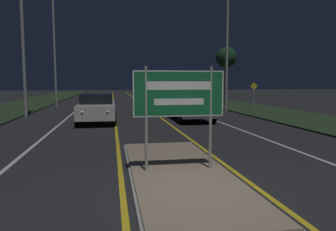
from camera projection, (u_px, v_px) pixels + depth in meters
name	position (u px, v px, depth m)	size (l,w,h in m)	color
ground_plane	(196.00, 197.00, 6.22)	(160.00, 160.00, 0.00)	#232326
median_island	(179.00, 172.00, 7.80)	(2.36, 6.92, 0.10)	#999993
verge_left	(3.00, 111.00, 24.22)	(5.00, 100.00, 0.08)	#23381E
verge_right	(245.00, 107.00, 27.43)	(5.00, 100.00, 0.08)	#23381E
centre_line_yellow_left	(114.00, 105.00, 30.50)	(0.12, 70.00, 0.01)	gold
centre_line_yellow_right	(143.00, 105.00, 30.96)	(0.12, 70.00, 0.01)	gold
lane_line_white_left	(83.00, 105.00, 30.02)	(0.12, 70.00, 0.01)	silver
lane_line_white_right	(172.00, 104.00, 31.44)	(0.12, 70.00, 0.01)	silver
edge_line_white_left	(48.00, 106.00, 29.51)	(0.10, 70.00, 0.01)	silver
edge_line_white_right	(203.00, 104.00, 31.94)	(0.10, 70.00, 0.01)	silver
highway_sign	(179.00, 98.00, 7.61)	(2.14, 0.07, 2.44)	#9E9E99
streetlight_left_near	(22.00, 10.00, 19.18)	(0.48, 0.48, 10.46)	#9E9E99
streetlight_left_far	(54.00, 24.00, 28.84)	(0.55, 0.55, 11.38)	#9E9E99
streetlight_right_near	(228.00, 6.00, 22.81)	(0.57, 0.57, 11.41)	#9E9E99
car_receding_0	(191.00, 106.00, 18.30)	(2.01, 4.44, 1.53)	#4C514C
car_receding_1	(201.00, 100.00, 26.58)	(1.87, 4.78, 1.36)	#4C514C
car_receding_2	(184.00, 95.00, 34.06)	(1.97, 4.67, 1.57)	navy
car_approaching_0	(97.00, 108.00, 17.44)	(2.01, 4.56, 1.51)	silver
warning_sign	(254.00, 93.00, 25.79)	(0.60, 0.06, 2.04)	#9E9E99
roadside_palm_right	(226.00, 58.00, 29.54)	(1.88, 1.88, 5.22)	#4C3823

